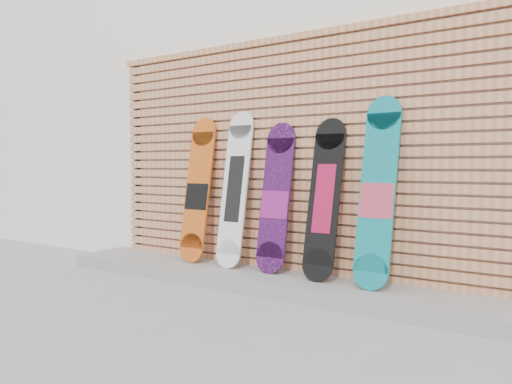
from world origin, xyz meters
The scene contains 9 objects.
ground centered at (0.00, 0.00, 0.00)m, with size 80.00×80.00×0.00m, color gray.
building centered at (0.50, 3.50, 1.80)m, with size 12.00×5.00×3.60m, color white.
concrete_step centered at (-0.15, 0.68, 0.06)m, with size 4.60×0.70×0.12m, color gray.
slat_wall centered at (-0.15, 0.97, 1.21)m, with size 4.26×0.08×2.29m.
snowboard_0 centered at (-1.10, 0.80, 0.84)m, with size 0.30×0.28×1.47m.
snowboard_1 centered at (-0.63, 0.80, 0.87)m, with size 0.28×0.29×1.50m.
snowboard_2 centered at (-0.18, 0.81, 0.80)m, with size 0.29×0.27×1.37m.
snowboard_3 centered at (0.32, 0.78, 0.81)m, with size 0.28×0.32×1.39m.
snowboard_4 centered at (0.80, 0.77, 0.88)m, with size 0.29×0.35×1.55m.
Camera 1 is at (2.20, -3.06, 1.09)m, focal length 35.00 mm.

